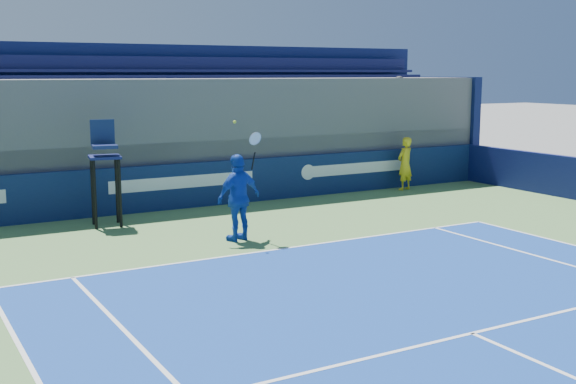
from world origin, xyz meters
TOP-DOWN VIEW (x-y plane):
  - ball_person at (6.98, 16.56)m, footprint 0.67×0.53m
  - back_hoarding at (0.00, 17.10)m, footprint 20.40×0.21m
  - umpire_chair at (-2.36, 15.90)m, footprint 0.80×0.80m
  - tennis_player at (-0.34, 13.00)m, footprint 1.16×0.69m
  - stadium_seating at (-0.02, 19.15)m, footprint 21.00×4.05m

SIDE VIEW (x-z plane):
  - back_hoarding at x=0.00m, z-range 0.00..1.20m
  - ball_person at x=6.98m, z-range 0.01..1.62m
  - tennis_player at x=-0.34m, z-range -0.34..2.23m
  - umpire_chair at x=-2.36m, z-range 0.29..2.77m
  - stadium_seating at x=-0.02m, z-range -0.37..4.03m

